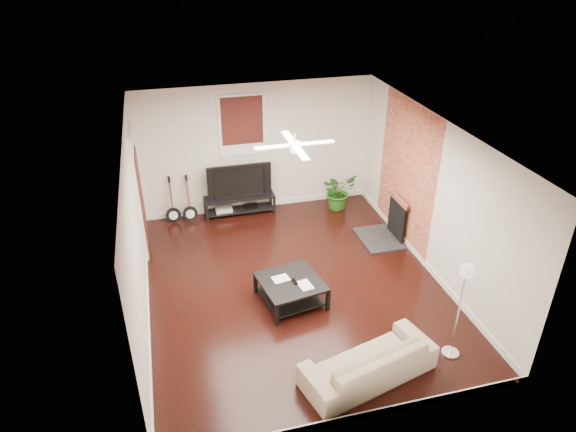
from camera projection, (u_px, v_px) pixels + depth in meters
name	position (u px, v px, depth m)	size (l,w,h in m)	color
room	(294.00, 214.00, 8.36)	(5.01, 6.01, 2.81)	black
brick_accent	(406.00, 174.00, 9.76)	(0.02, 2.20, 2.80)	#B54C3A
fireplace	(388.00, 219.00, 10.15)	(0.80, 1.10, 0.92)	black
window_back	(242.00, 125.00, 10.54)	(1.00, 0.06, 1.30)	black
door_left	(139.00, 190.00, 9.50)	(0.08, 1.00, 2.50)	white
tv_stand	(240.00, 205.00, 11.19)	(1.52, 0.41, 0.43)	black
tv	(238.00, 180.00, 10.91)	(1.36, 0.18, 0.78)	black
coffee_table	(291.00, 291.00, 8.53)	(0.97, 0.97, 0.41)	black
sofa	(369.00, 361.00, 7.03)	(1.90, 0.74, 0.56)	tan
floor_lamp	(458.00, 312.00, 7.17)	(0.26, 0.26, 1.55)	silver
potted_plant	(338.00, 191.00, 11.33)	(0.75, 0.65, 0.84)	#235B1A
guitar_left	(172.00, 201.00, 10.70)	(0.31, 0.22, 1.02)	black
guitar_right	(189.00, 200.00, 10.75)	(0.31, 0.22, 1.02)	black
ceiling_fan	(295.00, 145.00, 7.78)	(1.24, 1.24, 0.32)	white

